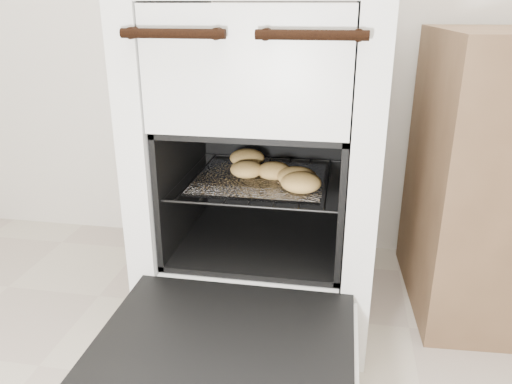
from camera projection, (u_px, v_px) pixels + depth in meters
The scene contains 5 objects.
stove at pixel (265, 157), 1.50m from camera, with size 0.64×0.71×0.98m.
oven_door at pixel (226, 343), 1.10m from camera, with size 0.57×0.45×0.04m.
oven_rack at pixel (261, 179), 1.45m from camera, with size 0.47×0.45×0.01m.
foil_sheet at pixel (260, 179), 1.43m from camera, with size 0.36×0.32×0.01m, color white.
baked_rolls at pixel (274, 171), 1.40m from camera, with size 0.31×0.32×0.05m.
Camera 1 is at (0.10, -0.28, 0.91)m, focal length 35.00 mm.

